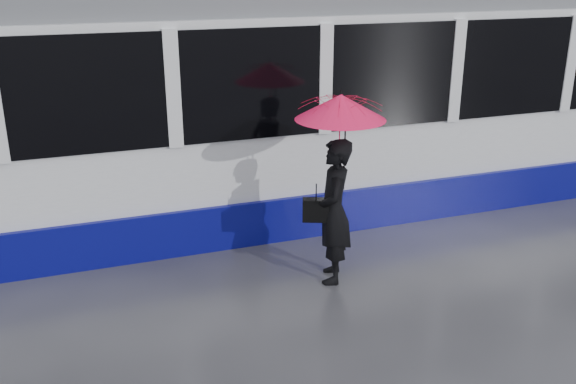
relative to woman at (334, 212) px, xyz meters
name	(u,v)px	position (x,y,z in m)	size (l,w,h in m)	color
ground	(217,298)	(-1.45, 0.00, -0.88)	(90.00, 90.00, 0.00)	#2F2F35
rails	(177,220)	(-1.45, 2.50, -0.87)	(34.00, 1.51, 0.02)	#3F3D38
woman	(334,212)	(0.00, 0.00, 0.00)	(0.64, 0.42, 1.76)	black
umbrella	(340,125)	(0.05, 0.00, 1.05)	(1.34, 1.34, 1.19)	#F21452
handbag	(316,210)	(-0.22, 0.02, 0.04)	(0.34, 0.24, 0.45)	black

